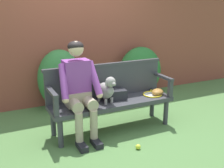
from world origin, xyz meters
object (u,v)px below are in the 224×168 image
Objects in this scene: garden_bench at (112,105)px; tennis_ball at (138,147)px; person_seated at (79,87)px; dog_on_bench at (107,89)px; sports_bag at (116,94)px; baseball_glove at (158,92)px; tennis_racket at (152,94)px.

garden_bench is 0.75m from tennis_ball.
garden_bench is at bearing 1.27° from person_seated.
tennis_ball is at bearing -50.30° from person_seated.
dog_on_bench reaches higher than sports_bag.
dog_on_bench is at bearing 139.59° from baseball_glove.
dog_on_bench is (0.39, -0.02, -0.08)m from person_seated.
sports_bag is 0.85m from tennis_ball.
garden_bench is 1.36× the size of person_seated.
tennis_racket is 8.61× the size of tennis_ball.
baseball_glove is (0.84, -0.02, -0.15)m from dog_on_bench.
sports_bag is (0.58, 0.06, -0.20)m from person_seated.
tennis_racket is 0.09m from baseball_glove.
sports_bag is (0.19, 0.08, -0.12)m from dog_on_bench.
baseball_glove is at bearing -1.61° from dog_on_bench.
tennis_racket is (0.68, -0.00, 0.07)m from garden_bench.
person_seated reaches higher than baseball_glove.
tennis_ball is (-0.04, -0.71, -0.48)m from sports_bag.
person_seated reaches higher than garden_bench.
sports_bag reaches higher than baseball_glove.
dog_on_bench reaches higher than baseball_glove.
tennis_racket is (0.77, 0.03, -0.19)m from dog_on_bench.
baseball_glove is at bearing -38.96° from tennis_racket.
tennis_racket is 2.58× the size of baseball_glove.
person_seated is at bearing -179.56° from tennis_racket.
person_seated is 1.20m from tennis_racket.
dog_on_bench is 0.85m from baseball_glove.
tennis_racket is 2.03× the size of sports_bag.
sports_bag reaches higher than tennis_racket.
sports_bag is at bearing 22.96° from dog_on_bench.
garden_bench is 6.37× the size of sports_bag.
garden_bench is 0.75m from baseball_glove.
dog_on_bench is at bearing -157.04° from sports_bag.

